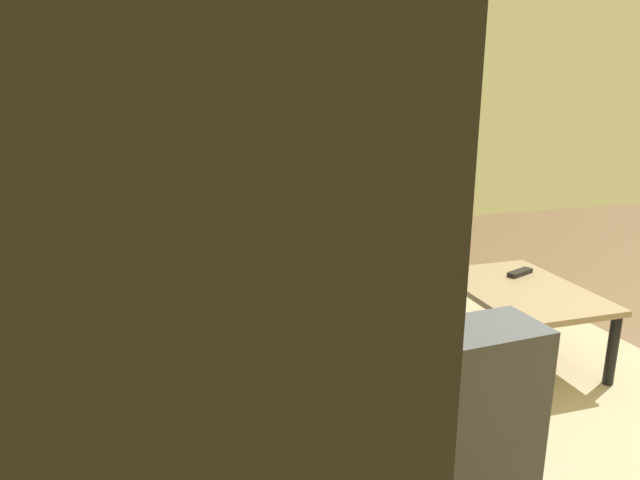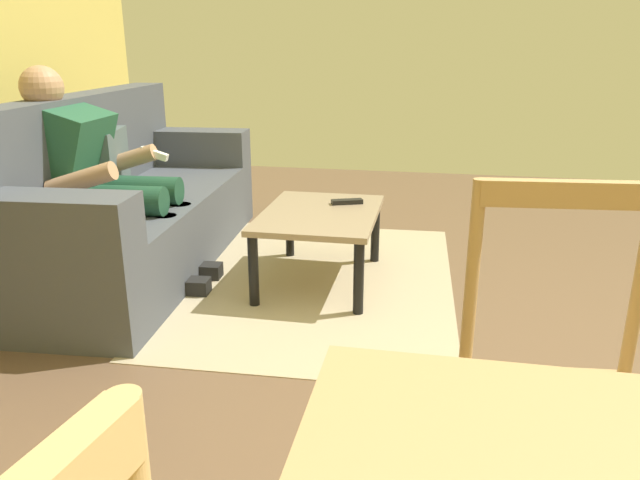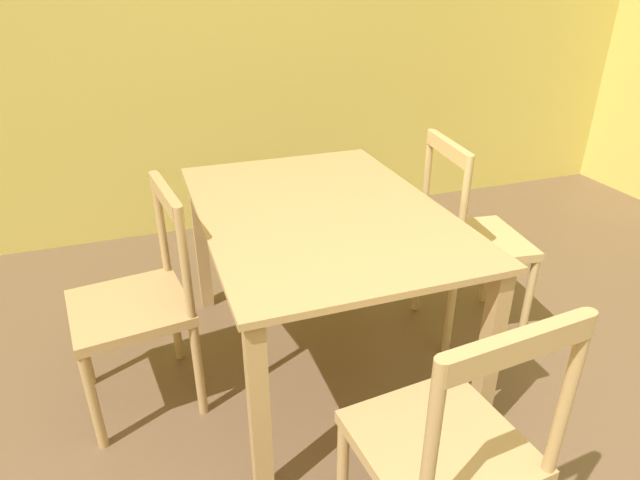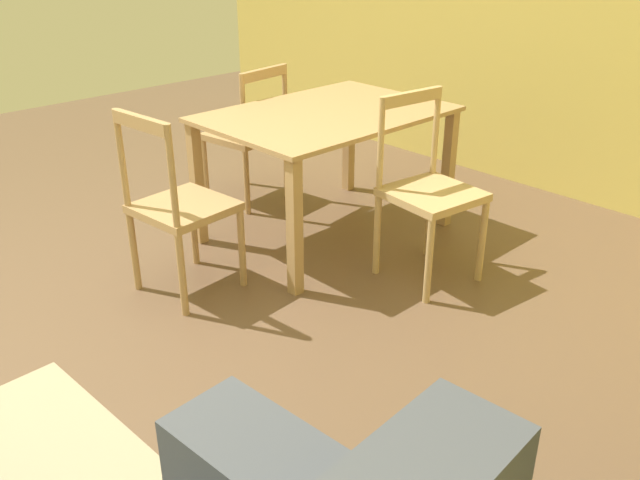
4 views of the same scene
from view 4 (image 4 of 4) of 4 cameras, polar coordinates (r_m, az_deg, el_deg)
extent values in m
plane|color=brown|center=(3.29, -18.54, -7.59)|extent=(8.38, 8.38, 0.00)
cube|color=tan|center=(3.85, 0.55, 10.56)|extent=(1.33, 0.93, 0.02)
cube|color=tan|center=(4.65, 2.44, 8.46)|extent=(0.06, 0.06, 0.72)
cube|color=tan|center=(3.90, -10.31, 4.65)|extent=(0.06, 0.06, 0.72)
cube|color=tan|center=(4.15, 10.74, 5.88)|extent=(0.06, 0.06, 0.72)
cube|color=tan|center=(3.29, -2.15, 1.00)|extent=(0.06, 0.06, 0.72)
cube|color=tan|center=(3.45, 9.44, 3.81)|extent=(0.47, 0.47, 0.04)
cylinder|color=tan|center=(3.30, 9.16, -1.67)|extent=(0.04, 0.04, 0.47)
cylinder|color=tan|center=(3.56, 13.49, 0.03)|extent=(0.04, 0.04, 0.47)
cylinder|color=tan|center=(3.54, 4.83, 0.58)|extent=(0.04, 0.04, 0.47)
cylinder|color=tan|center=(3.79, 9.18, 2.03)|extent=(0.04, 0.04, 0.47)
cylinder|color=tan|center=(3.37, 5.13, 7.91)|extent=(0.03, 0.03, 0.48)
cylinder|color=tan|center=(3.62, 9.71, 8.91)|extent=(0.03, 0.03, 0.48)
cube|color=tan|center=(3.44, 7.70, 11.80)|extent=(0.38, 0.08, 0.06)
cube|color=tan|center=(3.37, -11.35, 2.70)|extent=(0.46, 0.46, 0.04)
cylinder|color=tan|center=(3.44, -6.60, -0.55)|extent=(0.04, 0.04, 0.44)
cylinder|color=tan|center=(3.70, -10.60, 1.16)|extent=(0.04, 0.04, 0.44)
cylinder|color=tan|center=(3.22, -11.55, -2.78)|extent=(0.04, 0.04, 0.44)
cylinder|color=tan|center=(3.51, -15.40, -0.79)|extent=(0.04, 0.04, 0.44)
cylinder|color=tan|center=(3.03, -12.32, 5.03)|extent=(0.03, 0.03, 0.49)
cylinder|color=tan|center=(3.33, -16.33, 6.44)|extent=(0.03, 0.03, 0.49)
cube|color=tan|center=(3.12, -14.85, 9.52)|extent=(0.07, 0.38, 0.06)
cube|color=tan|center=(4.48, -6.37, 8.77)|extent=(0.47, 0.47, 0.04)
cylinder|color=tan|center=(4.81, -6.28, 7.18)|extent=(0.04, 0.04, 0.44)
cylinder|color=tan|center=(4.56, -9.63, 5.94)|extent=(0.04, 0.04, 0.44)
cylinder|color=tan|center=(4.56, -2.84, 6.27)|extent=(0.04, 0.04, 0.44)
cylinder|color=tan|center=(4.30, -6.19, 4.94)|extent=(0.04, 0.04, 0.44)
cylinder|color=tan|center=(4.43, -2.97, 11.72)|extent=(0.03, 0.03, 0.45)
cylinder|color=tan|center=(4.16, -6.48, 10.68)|extent=(0.03, 0.03, 0.45)
cube|color=tan|center=(4.25, -4.77, 13.78)|extent=(0.38, 0.09, 0.06)
camera|label=1|loc=(2.21, 46.56, 9.55)|focal=32.29mm
camera|label=2|loc=(3.71, 6.80, 17.74)|focal=33.99mm
camera|label=3|loc=(3.40, -32.99, 19.38)|focal=30.20mm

